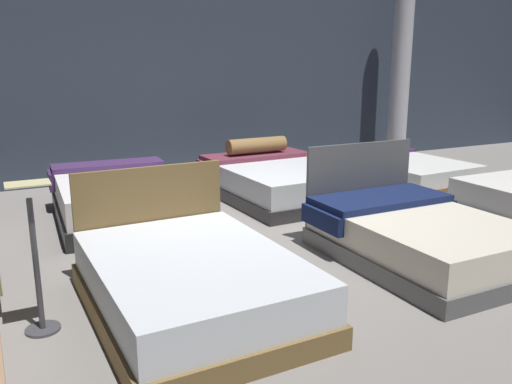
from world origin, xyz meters
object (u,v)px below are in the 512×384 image
bed_6 (279,180)px  price_sign (37,276)px  bed_5 (119,198)px  bed_7 (402,170)px  support_pillar (401,68)px  bed_1 (191,281)px  bed_2 (417,235)px

bed_6 → price_sign: (-3.32, -2.54, 0.17)m
bed_5 → bed_7: size_ratio=0.97×
support_pillar → bed_1: bearing=-143.4°
bed_7 → price_sign: price_sign is taller
bed_6 → bed_7: (2.23, 0.00, -0.06)m
bed_5 → support_pillar: size_ratio=0.59×
bed_1 → bed_7: size_ratio=0.96×
price_sign → support_pillar: size_ratio=0.30×
bed_6 → price_sign: price_sign is taller
bed_7 → price_sign: 6.11m
bed_2 → price_sign: price_sign is taller
bed_1 → bed_5: (0.06, 2.68, 0.02)m
bed_5 → price_sign: bearing=-111.3°
bed_6 → support_pillar: support_pillar is taller
bed_6 → price_sign: 4.19m
bed_2 → bed_6: 2.67m
bed_1 → bed_5: bed_1 is taller
bed_1 → price_sign: (-1.05, 0.17, 0.18)m
bed_7 → support_pillar: 2.49m
bed_5 → price_sign: 2.74m
bed_2 → price_sign: bearing=177.8°
bed_2 → price_sign: (-3.33, 0.13, 0.17)m
bed_5 → support_pillar: (5.65, 1.56, 1.49)m
bed_5 → bed_7: 4.45m
bed_2 → bed_6: (-0.01, 2.67, 0.01)m
bed_2 → price_sign: size_ratio=1.86×
bed_1 → support_pillar: support_pillar is taller
bed_5 → bed_2: bearing=-47.3°
price_sign → bed_5: bearing=66.2°
bed_7 → bed_1: bearing=-151.9°
bed_5 → bed_7: bearing=3.0°
bed_6 → support_pillar: bearing=21.7°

